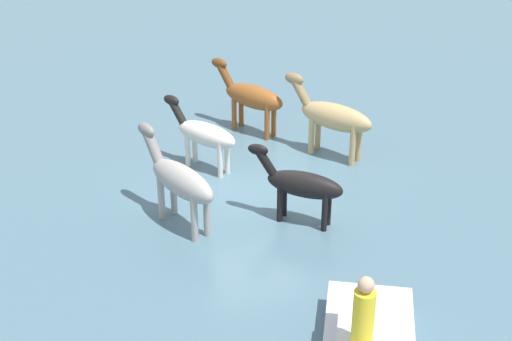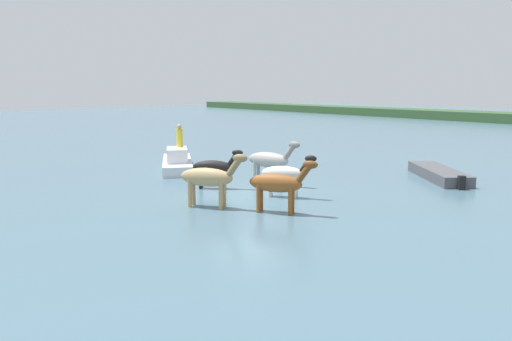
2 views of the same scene
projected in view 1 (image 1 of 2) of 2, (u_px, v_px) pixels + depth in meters
ground_plane at (253, 189)px, 17.19m from camera, size 179.51×179.51×0.00m
horse_pinto_flank at (301, 184)px, 15.45m from camera, size 1.70×1.83×1.68m
horse_dun_straggler at (180, 180)px, 15.26m from camera, size 2.53×1.33×2.00m
horse_chestnut_trailing at (251, 96)px, 19.63m from camera, size 2.23×1.64×1.88m
horse_rear_stallion at (204, 134)px, 17.69m from camera, size 2.00×1.54×1.71m
horse_mid_herd at (333, 116)px, 18.26m from camera, size 2.33×1.79×1.99m
person_watcher_seated at (364, 315)px, 10.28m from camera, size 0.32×0.32×1.19m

